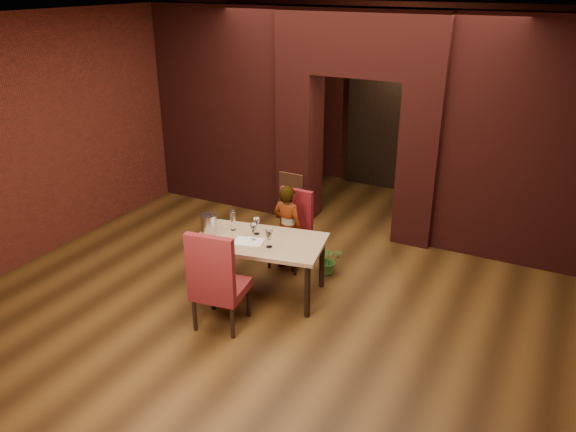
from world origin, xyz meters
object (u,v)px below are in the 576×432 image
at_px(wine_glass_c, 269,239).
at_px(water_bottle, 233,220).
at_px(chair_far, 289,231).
at_px(dining_table, 260,266).
at_px(potted_plant, 328,260).
at_px(chair_near, 220,277).
at_px(wine_glass_b, 253,232).
at_px(wine_bucket, 209,224).
at_px(person_seated, 288,228).
at_px(wine_glass_a, 256,226).

xyz_separation_m(wine_glass_c, water_bottle, (-0.62, 0.21, 0.03)).
relative_size(chair_far, water_bottle, 3.79).
bearing_deg(dining_table, potted_plant, 46.13).
height_order(dining_table, wine_glass_c, wine_glass_c).
height_order(chair_near, potted_plant, chair_near).
bearing_deg(wine_glass_b, chair_far, 86.53).
distance_m(dining_table, wine_bucket, 0.80).
distance_m(wine_glass_b, potted_plant, 1.23).
height_order(chair_near, wine_glass_b, chair_near).
height_order(dining_table, person_seated, person_seated).
height_order(chair_far, wine_glass_a, chair_far).
height_order(wine_glass_c, wine_bucket, wine_bucket).
xyz_separation_m(chair_far, wine_glass_a, (-0.10, -0.66, 0.31)).
xyz_separation_m(dining_table, chair_far, (-0.01, 0.79, 0.15)).
distance_m(wine_glass_c, potted_plant, 1.19).
distance_m(chair_near, person_seated, 1.48).
xyz_separation_m(chair_near, water_bottle, (-0.39, 0.86, 0.26)).
distance_m(dining_table, chair_near, 0.80).
height_order(chair_far, water_bottle, chair_far).
height_order(chair_near, water_bottle, chair_near).
bearing_deg(dining_table, wine_glass_a, 119.94).
relative_size(wine_glass_c, water_bottle, 0.80).
xyz_separation_m(chair_far, wine_glass_c, (0.21, -0.90, 0.31)).
distance_m(dining_table, potted_plant, 1.01).
bearing_deg(wine_bucket, dining_table, 10.49).
bearing_deg(wine_bucket, wine_glass_c, 0.23).
bearing_deg(chair_near, water_bottle, -74.72).
xyz_separation_m(dining_table, water_bottle, (-0.43, 0.09, 0.49)).
relative_size(wine_glass_b, potted_plant, 0.55).
distance_m(wine_glass_a, wine_bucket, 0.58).
relative_size(wine_glass_c, potted_plant, 0.57).
bearing_deg(wine_glass_a, chair_near, -85.58).
relative_size(wine_glass_b, water_bottle, 0.76).
bearing_deg(chair_far, person_seated, -77.97).
distance_m(chair_far, wine_glass_b, 0.87).
distance_m(chair_near, wine_glass_c, 0.74).
relative_size(chair_near, potted_plant, 3.13).
xyz_separation_m(wine_glass_a, potted_plant, (0.65, 0.71, -0.63)).
height_order(chair_near, wine_glass_c, chair_near).
bearing_deg(wine_glass_a, wine_bucket, -155.17).
xyz_separation_m(dining_table, wine_glass_b, (-0.06, -0.03, 0.46)).
bearing_deg(water_bottle, potted_plant, 37.54).
bearing_deg(wine_glass_c, dining_table, 150.35).
xyz_separation_m(wine_glass_a, wine_bucket, (-0.52, -0.24, 0.02)).
xyz_separation_m(person_seated, wine_glass_a, (-0.12, -0.58, 0.23)).
relative_size(person_seated, water_bottle, 4.33).
relative_size(dining_table, wine_glass_b, 7.41).
bearing_deg(chair_near, person_seated, -100.62).
height_order(wine_bucket, potted_plant, wine_bucket).
bearing_deg(water_bottle, wine_glass_c, -18.44).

